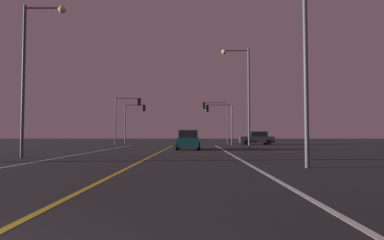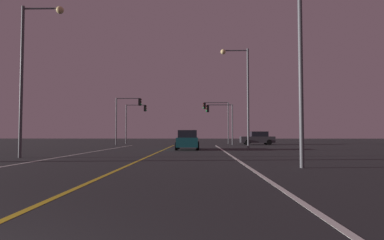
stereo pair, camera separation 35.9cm
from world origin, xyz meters
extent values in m
cube|color=silver|center=(5.09, 15.73, 0.00)|extent=(0.16, 43.45, 0.01)
cube|color=silver|center=(-5.09, 15.73, 0.00)|extent=(0.16, 43.45, 0.01)
cube|color=gold|center=(0.00, 15.73, 0.00)|extent=(0.16, 43.45, 0.01)
cylinder|color=black|center=(9.22, 39.16, 0.34)|extent=(0.68, 0.22, 0.68)
cylinder|color=black|center=(9.22, 40.96, 0.34)|extent=(0.68, 0.22, 0.68)
cylinder|color=black|center=(11.92, 39.16, 0.34)|extent=(0.68, 0.22, 0.68)
cylinder|color=black|center=(11.92, 40.96, 0.34)|extent=(0.68, 0.22, 0.68)
cube|color=#38383D|center=(10.57, 40.06, 0.66)|extent=(4.30, 1.80, 0.80)
cube|color=black|center=(10.82, 40.06, 1.38)|extent=(2.10, 1.60, 0.64)
cube|color=red|center=(12.67, 39.46, 0.76)|extent=(0.08, 0.24, 0.16)
cube|color=red|center=(12.67, 40.66, 0.76)|extent=(0.08, 0.24, 0.16)
cylinder|color=black|center=(1.18, 27.93, 0.34)|extent=(0.22, 0.68, 0.68)
cylinder|color=black|center=(2.98, 27.93, 0.34)|extent=(0.22, 0.68, 0.68)
cylinder|color=black|center=(1.18, 25.23, 0.34)|extent=(0.22, 0.68, 0.68)
cylinder|color=black|center=(2.98, 25.23, 0.34)|extent=(0.22, 0.68, 0.68)
cube|color=#145156|center=(2.08, 26.58, 0.66)|extent=(1.80, 4.30, 0.80)
cube|color=black|center=(2.08, 26.33, 1.38)|extent=(1.60, 2.10, 0.64)
cube|color=red|center=(1.48, 24.48, 0.76)|extent=(0.24, 0.08, 0.16)
cube|color=red|center=(2.68, 24.48, 0.76)|extent=(0.24, 0.08, 0.16)
cylinder|color=#4C4C51|center=(7.18, 37.95, 2.51)|extent=(0.14, 0.14, 5.02)
cylinder|color=#4C4C51|center=(5.68, 37.95, 4.97)|extent=(3.00, 0.10, 0.10)
cube|color=black|center=(4.18, 37.95, 4.52)|extent=(0.28, 0.36, 0.90)
sphere|color=#3A0605|center=(4.02, 37.95, 4.82)|extent=(0.20, 0.20, 0.20)
sphere|color=#3C2706|center=(4.02, 37.95, 4.52)|extent=(0.20, 0.20, 0.20)
sphere|color=#19E059|center=(4.02, 37.95, 4.22)|extent=(0.20, 0.20, 0.20)
cylinder|color=#4C4C51|center=(-7.18, 37.95, 2.92)|extent=(0.14, 0.14, 5.85)
cylinder|color=#4C4C51|center=(-5.73, 37.95, 5.80)|extent=(2.90, 0.10, 0.10)
cube|color=black|center=(-4.28, 37.95, 5.35)|extent=(0.28, 0.36, 0.90)
sphere|color=#3A0605|center=(-4.12, 37.95, 5.65)|extent=(0.20, 0.20, 0.20)
sphere|color=#3C2706|center=(-4.12, 37.95, 5.35)|extent=(0.20, 0.20, 0.20)
sphere|color=#19E059|center=(-4.12, 37.95, 5.05)|extent=(0.20, 0.20, 0.20)
cylinder|color=#4C4C51|center=(7.18, 43.45, 2.92)|extent=(0.14, 0.14, 5.84)
cylinder|color=#4C4C51|center=(5.54, 43.45, 5.79)|extent=(3.29, 0.10, 0.10)
cube|color=black|center=(3.89, 43.45, 5.34)|extent=(0.28, 0.36, 0.90)
sphere|color=#3A0605|center=(3.73, 43.45, 5.64)|extent=(0.20, 0.20, 0.20)
sphere|color=#3C2706|center=(3.73, 43.45, 5.34)|extent=(0.20, 0.20, 0.20)
sphere|color=#19E059|center=(3.73, 43.45, 5.04)|extent=(0.20, 0.20, 0.20)
cylinder|color=#4C4C51|center=(-7.18, 43.45, 2.76)|extent=(0.14, 0.14, 5.52)
cylinder|color=#4C4C51|center=(-5.86, 43.45, 5.47)|extent=(2.64, 0.10, 0.10)
cube|color=black|center=(-4.54, 43.45, 5.02)|extent=(0.28, 0.36, 0.90)
sphere|color=#3A0605|center=(-4.38, 43.45, 5.32)|extent=(0.20, 0.20, 0.20)
sphere|color=#3C2706|center=(-4.38, 43.45, 5.02)|extent=(0.20, 0.20, 0.20)
sphere|color=#19E059|center=(-4.38, 43.45, 4.72)|extent=(0.20, 0.20, 0.20)
cylinder|color=#4C4C51|center=(7.19, 11.08, 3.86)|extent=(0.18, 0.18, 7.72)
cylinder|color=#4C4C51|center=(-7.19, 16.37, 4.41)|extent=(0.18, 0.18, 8.82)
cylinder|color=#4C4C51|center=(-6.10, 16.37, 8.67)|extent=(2.17, 0.10, 0.10)
sphere|color=#F9D88C|center=(-5.02, 16.37, 8.57)|extent=(0.44, 0.44, 0.44)
cylinder|color=#4C4C51|center=(7.19, 25.14, 4.28)|extent=(0.18, 0.18, 8.56)
cylinder|color=#4C4C51|center=(6.15, 25.14, 8.41)|extent=(2.07, 0.10, 0.10)
sphere|color=#F9D88C|center=(5.11, 25.14, 8.31)|extent=(0.44, 0.44, 0.44)
camera|label=1|loc=(2.70, -2.07, 1.35)|focal=30.44mm
camera|label=2|loc=(3.06, -2.07, 1.35)|focal=30.44mm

